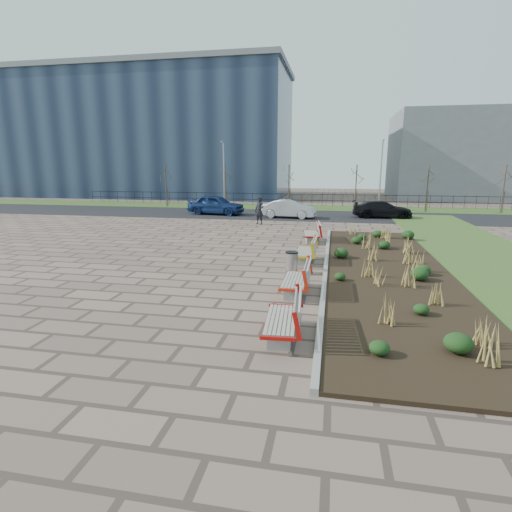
% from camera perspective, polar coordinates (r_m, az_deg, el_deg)
% --- Properties ---
extents(ground, '(120.00, 120.00, 0.00)m').
position_cam_1_polar(ground, '(11.98, -9.90, -7.07)').
color(ground, '#775F52').
rests_on(ground, ground).
extents(planting_bed, '(4.50, 18.00, 0.10)m').
position_cam_1_polar(planting_bed, '(16.14, 18.22, -2.10)').
color(planting_bed, black).
rests_on(planting_bed, ground).
extents(planting_curb, '(0.16, 18.00, 0.15)m').
position_cam_1_polar(planting_curb, '(16.00, 9.93, -1.67)').
color(planting_curb, gray).
rests_on(planting_curb, ground).
extents(grass_verge_far, '(80.00, 5.00, 0.04)m').
position_cam_1_polar(grass_verge_far, '(38.92, 4.89, 6.96)').
color(grass_verge_far, '#33511E').
rests_on(grass_verge_far, ground).
extents(road, '(80.00, 7.00, 0.02)m').
position_cam_1_polar(road, '(33.00, 3.75, 5.89)').
color(road, black).
rests_on(road, ground).
extents(bench_a, '(1.03, 2.15, 1.00)m').
position_cam_1_polar(bench_a, '(9.65, 3.59, -8.75)').
color(bench_a, '#BB100C').
rests_on(bench_a, ground).
extents(bench_b, '(0.90, 2.10, 1.00)m').
position_cam_1_polar(bench_b, '(12.86, 5.57, -3.19)').
color(bench_b, red).
rests_on(bench_b, ground).
extents(bench_c, '(0.96, 2.12, 1.00)m').
position_cam_1_polar(bench_c, '(17.03, 6.97, 0.79)').
color(bench_c, '#E3AF0B').
rests_on(bench_c, ground).
extents(bench_d, '(1.15, 2.19, 1.00)m').
position_cam_1_polar(bench_d, '(21.61, 7.88, 3.35)').
color(bench_d, '#AC0B0B').
rests_on(bench_d, ground).
extents(litter_bin, '(0.48, 0.48, 0.82)m').
position_cam_1_polar(litter_bin, '(15.20, 5.12, -1.00)').
color(litter_bin, '#B2B2B7').
rests_on(litter_bin, ground).
extents(pedestrian, '(0.82, 0.69, 1.89)m').
position_cam_1_polar(pedestrian, '(27.65, 0.49, 6.50)').
color(pedestrian, black).
rests_on(pedestrian, ground).
extents(car_blue, '(4.88, 2.48, 1.59)m').
position_cam_1_polar(car_blue, '(33.32, -5.74, 7.31)').
color(car_blue, navy).
rests_on(car_blue, road).
extents(car_silver, '(4.25, 1.83, 1.36)m').
position_cam_1_polar(car_silver, '(31.10, 4.68, 6.72)').
color(car_silver, '#9EA1A6').
rests_on(car_silver, road).
extents(car_black, '(4.61, 2.11, 1.31)m').
position_cam_1_polar(car_black, '(32.57, 17.57, 6.39)').
color(car_black, black).
rests_on(car_black, road).
extents(tree_a, '(1.40, 1.40, 4.00)m').
position_cam_1_polar(tree_a, '(40.40, -12.73, 9.79)').
color(tree_a, '#4C3D2D').
rests_on(tree_a, grass_verge_far).
extents(tree_b, '(1.40, 1.40, 4.00)m').
position_cam_1_polar(tree_b, '(38.40, -4.37, 9.91)').
color(tree_b, '#4C3D2D').
rests_on(tree_b, grass_verge_far).
extents(tree_c, '(1.40, 1.40, 4.00)m').
position_cam_1_polar(tree_c, '(37.27, 4.69, 9.82)').
color(tree_c, '#4C3D2D').
rests_on(tree_c, grass_verge_far).
extents(tree_d, '(1.40, 1.40, 4.00)m').
position_cam_1_polar(tree_d, '(37.09, 14.07, 9.46)').
color(tree_d, '#4C3D2D').
rests_on(tree_d, grass_verge_far).
extents(tree_e, '(1.40, 1.40, 4.00)m').
position_cam_1_polar(tree_e, '(37.88, 23.27, 8.87)').
color(tree_e, '#4C3D2D').
rests_on(tree_e, grass_verge_far).
extents(tree_f, '(1.40, 1.40, 4.00)m').
position_cam_1_polar(tree_f, '(39.56, 31.86, 8.12)').
color(tree_f, '#4C3D2D').
rests_on(tree_f, grass_verge_far).
extents(lamp_west, '(0.24, 0.60, 6.00)m').
position_cam_1_polar(lamp_west, '(37.88, -4.60, 11.38)').
color(lamp_west, gray).
rests_on(lamp_west, grass_verge_far).
extents(lamp_east, '(0.24, 0.60, 6.00)m').
position_cam_1_polar(lamp_east, '(36.71, 17.37, 10.80)').
color(lamp_east, gray).
rests_on(lamp_east, grass_verge_far).
extents(railing_fence, '(44.00, 0.10, 1.20)m').
position_cam_1_polar(railing_fence, '(40.35, 5.14, 8.05)').
color(railing_fence, black).
rests_on(railing_fence, grass_verge_far).
extents(building_glass, '(40.00, 14.00, 15.00)m').
position_cam_1_polar(building_glass, '(56.95, -17.01, 15.89)').
color(building_glass, '#192338').
rests_on(building_glass, ground).
extents(building_grey, '(18.00, 12.00, 10.00)m').
position_cam_1_polar(building_grey, '(54.85, 28.54, 12.42)').
color(building_grey, slate).
rests_on(building_grey, ground).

